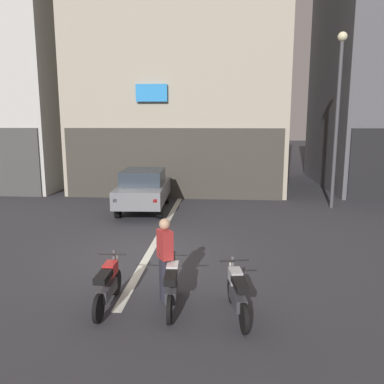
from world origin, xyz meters
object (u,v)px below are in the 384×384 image
at_px(car_grey_crossing_near, 144,188).
at_px(motorcycle_white_row_left_mid, 172,285).
at_px(motorcycle_red_row_leftmost, 108,284).
at_px(motorcycle_silver_row_centre, 237,293).
at_px(street_lamp, 338,104).
at_px(person_by_motorcycles, 165,259).

distance_m(car_grey_crossing_near, motorcycle_white_row_left_mid, 8.41).
distance_m(motorcycle_red_row_leftmost, motorcycle_silver_row_centre, 2.47).
bearing_deg(motorcycle_silver_row_centre, car_grey_crossing_near, 112.39).
distance_m(street_lamp, person_by_motorcycles, 10.91).
xyz_separation_m(motorcycle_white_row_left_mid, motorcycle_silver_row_centre, (1.23, -0.22, 0.00)).
distance_m(car_grey_crossing_near, motorcycle_red_row_leftmost, 8.23).
height_order(street_lamp, motorcycle_white_row_left_mid, street_lamp).
bearing_deg(motorcycle_white_row_left_mid, car_grey_crossing_near, 105.17).
xyz_separation_m(street_lamp, motorcycle_white_row_left_mid, (-5.39, -9.15, -3.71)).
relative_size(car_grey_crossing_near, motorcycle_red_row_leftmost, 2.50).
bearing_deg(motorcycle_red_row_leftmost, motorcycle_silver_row_centre, -3.76).
bearing_deg(motorcycle_silver_row_centre, motorcycle_red_row_leftmost, 176.24).
relative_size(motorcycle_silver_row_centre, person_by_motorcycles, 0.99).
bearing_deg(person_by_motorcycles, car_grey_crossing_near, 104.60).
xyz_separation_m(street_lamp, person_by_motorcycles, (-5.57, -8.78, -3.32)).
distance_m(car_grey_crossing_near, person_by_motorcycles, 7.99).
relative_size(motorcycle_red_row_leftmost, person_by_motorcycles, 1.00).
relative_size(car_grey_crossing_near, motorcycle_white_row_left_mid, 2.50).
xyz_separation_m(street_lamp, motorcycle_red_row_leftmost, (-6.62, -9.20, -3.71)).
height_order(motorcycle_white_row_left_mid, motorcycle_silver_row_centre, same).
xyz_separation_m(car_grey_crossing_near, motorcycle_silver_row_centre, (3.43, -8.32, -0.43)).
bearing_deg(car_grey_crossing_near, motorcycle_red_row_leftmost, -83.25).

